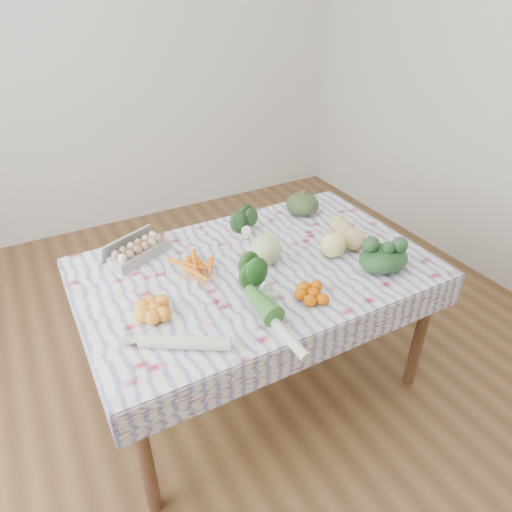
% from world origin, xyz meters
% --- Properties ---
extents(ground, '(4.50, 4.50, 0.00)m').
position_xyz_m(ground, '(0.00, 0.00, 0.00)').
color(ground, brown).
rests_on(ground, ground).
extents(wall_back, '(4.00, 0.04, 2.80)m').
position_xyz_m(wall_back, '(0.00, 2.25, 1.40)').
color(wall_back, silver).
rests_on(wall_back, ground).
extents(dining_table, '(1.60, 1.00, 0.75)m').
position_xyz_m(dining_table, '(0.00, 0.00, 0.68)').
color(dining_table, brown).
rests_on(dining_table, ground).
extents(tablecloth, '(1.66, 1.06, 0.01)m').
position_xyz_m(tablecloth, '(0.00, 0.00, 0.76)').
color(tablecloth, silver).
rests_on(tablecloth, dining_table).
extents(egg_carton, '(0.32, 0.23, 0.08)m').
position_xyz_m(egg_carton, '(-0.47, 0.33, 0.80)').
color(egg_carton, '#989894').
rests_on(egg_carton, tablecloth).
extents(carrot_bunch, '(0.24, 0.22, 0.04)m').
position_xyz_m(carrot_bunch, '(-0.25, 0.08, 0.78)').
color(carrot_bunch, orange).
rests_on(carrot_bunch, tablecloth).
extents(kale_bunch, '(0.18, 0.17, 0.12)m').
position_xyz_m(kale_bunch, '(0.11, 0.31, 0.82)').
color(kale_bunch, '#1C3918').
rests_on(kale_bunch, tablecloth).
extents(kabocha_squash, '(0.25, 0.25, 0.12)m').
position_xyz_m(kabocha_squash, '(0.50, 0.35, 0.82)').
color(kabocha_squash, '#364C25').
rests_on(kabocha_squash, tablecloth).
extents(cabbage, '(0.19, 0.19, 0.15)m').
position_xyz_m(cabbage, '(0.06, 0.00, 0.84)').
color(cabbage, '#AAC37D').
rests_on(cabbage, tablecloth).
extents(butternut_squash, '(0.18, 0.28, 0.12)m').
position_xyz_m(butternut_squash, '(0.53, -0.03, 0.82)').
color(butternut_squash, tan).
rests_on(butternut_squash, tablecloth).
extents(orange_cluster, '(0.25, 0.25, 0.07)m').
position_xyz_m(orange_cluster, '(-0.54, -0.12, 0.80)').
color(orange_cluster, orange).
rests_on(orange_cluster, tablecloth).
extents(broccoli, '(0.18, 0.18, 0.11)m').
position_xyz_m(broccoli, '(-0.09, -0.17, 0.82)').
color(broccoli, '#1D4B18').
rests_on(broccoli, tablecloth).
extents(mandarin_cluster, '(0.24, 0.24, 0.06)m').
position_xyz_m(mandarin_cluster, '(0.10, -0.34, 0.79)').
color(mandarin_cluster, '#D35C00').
rests_on(mandarin_cluster, tablecloth).
extents(grapefruit, '(0.13, 0.13, 0.13)m').
position_xyz_m(grapefruit, '(0.38, -0.10, 0.83)').
color(grapefruit, '#F3E775').
rests_on(grapefruit, tablecloth).
extents(spinach_bag, '(0.30, 0.27, 0.11)m').
position_xyz_m(spinach_bag, '(0.52, -0.30, 0.82)').
color(spinach_bag, '#19381A').
rests_on(spinach_bag, tablecloth).
extents(daikon, '(0.34, 0.24, 0.05)m').
position_xyz_m(daikon, '(-0.50, -0.36, 0.79)').
color(daikon, beige).
rests_on(daikon, tablecloth).
extents(leek, '(0.05, 0.43, 0.05)m').
position_xyz_m(leek, '(-0.14, -0.43, 0.79)').
color(leek, beige).
rests_on(leek, tablecloth).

